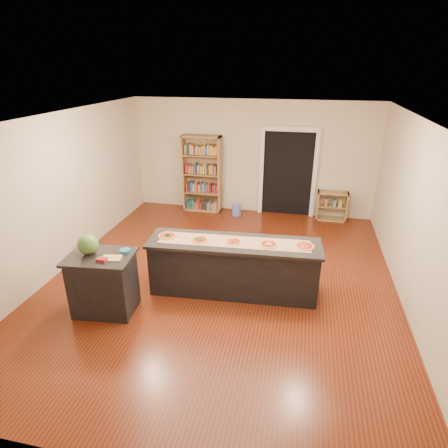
% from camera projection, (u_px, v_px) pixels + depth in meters
% --- Properties ---
extents(room, '(6.00, 7.00, 2.80)m').
position_uv_depth(room, '(221.00, 206.00, 6.15)').
color(room, beige).
rests_on(room, ground).
extents(doorway, '(1.40, 0.09, 2.21)m').
position_uv_depth(doorway, '(288.00, 168.00, 9.16)').
color(doorway, black).
rests_on(doorway, room).
extents(kitchen_island, '(2.80, 0.76, 0.92)m').
position_uv_depth(kitchen_island, '(234.00, 267.00, 6.19)').
color(kitchen_island, black).
rests_on(kitchen_island, ground).
extents(side_counter, '(0.97, 0.71, 0.96)m').
position_uv_depth(side_counter, '(104.00, 283.00, 5.70)').
color(side_counter, black).
rests_on(side_counter, ground).
extents(bookshelf, '(0.97, 0.35, 1.94)m').
position_uv_depth(bookshelf, '(202.00, 174.00, 9.50)').
color(bookshelf, '#9E7A4C').
rests_on(bookshelf, ground).
extents(low_shelf, '(0.72, 0.31, 0.72)m').
position_uv_depth(low_shelf, '(332.00, 206.00, 9.13)').
color(low_shelf, '#9E7A4C').
rests_on(low_shelf, ground).
extents(waste_bin, '(0.22, 0.22, 0.32)m').
position_uv_depth(waste_bin, '(236.00, 209.00, 9.48)').
color(waste_bin, '#5C77CD').
rests_on(waste_bin, ground).
extents(kraft_paper, '(2.45, 0.59, 0.00)m').
position_uv_depth(kraft_paper, '(234.00, 242.00, 6.02)').
color(kraft_paper, tan).
rests_on(kraft_paper, kitchen_island).
extents(watermelon, '(0.31, 0.31, 0.31)m').
position_uv_depth(watermelon, '(88.00, 244.00, 5.51)').
color(watermelon, '#144214').
rests_on(watermelon, side_counter).
extents(cutting_board, '(0.32, 0.24, 0.02)m').
position_uv_depth(cutting_board, '(112.00, 258.00, 5.42)').
color(cutting_board, tan).
rests_on(cutting_board, side_counter).
extents(package_red, '(0.14, 0.10, 0.05)m').
position_uv_depth(package_red, '(102.00, 260.00, 5.34)').
color(package_red, maroon).
rests_on(package_red, side_counter).
extents(package_teal, '(0.16, 0.16, 0.06)m').
position_uv_depth(package_teal, '(125.00, 251.00, 5.58)').
color(package_teal, '#195966').
rests_on(package_teal, side_counter).
extents(pizza_a, '(0.29, 0.29, 0.02)m').
position_uv_depth(pizza_a, '(168.00, 236.00, 6.20)').
color(pizza_a, '#DCAC54').
rests_on(pizza_a, kitchen_island).
extents(pizza_b, '(0.29, 0.29, 0.02)m').
position_uv_depth(pizza_b, '(200.00, 240.00, 6.06)').
color(pizza_b, '#DCAC54').
rests_on(pizza_b, kitchen_island).
extents(pizza_c, '(0.27, 0.27, 0.02)m').
position_uv_depth(pizza_c, '(234.00, 242.00, 5.99)').
color(pizza_c, '#DCAC54').
rests_on(pizza_c, kitchen_island).
extents(pizza_d, '(0.31, 0.31, 0.02)m').
position_uv_depth(pizza_d, '(269.00, 244.00, 5.91)').
color(pizza_d, '#DCAC54').
rests_on(pizza_d, kitchen_island).
extents(pizza_e, '(0.29, 0.29, 0.02)m').
position_uv_depth(pizza_e, '(305.00, 246.00, 5.85)').
color(pizza_e, '#DCAC54').
rests_on(pizza_e, kitchen_island).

